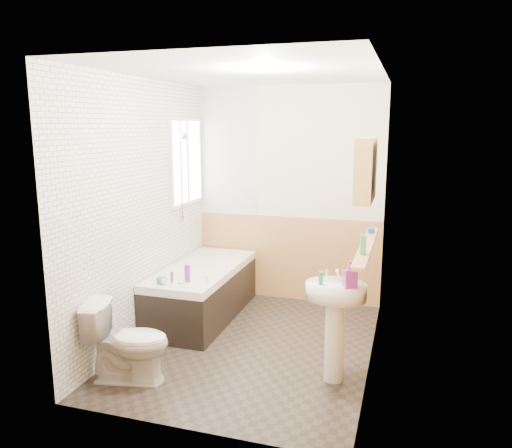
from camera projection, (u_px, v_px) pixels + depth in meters
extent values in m
plane|color=#2A221D|center=(251.00, 345.00, 4.74)|extent=(2.80, 2.80, 0.00)
plane|color=white|center=(251.00, 72.00, 4.25)|extent=(2.80, 2.80, 0.00)
cube|color=beige|center=(288.00, 195.00, 5.82)|extent=(2.20, 0.02, 2.50)
cube|color=beige|center=(184.00, 254.00, 3.17)|extent=(2.20, 0.02, 2.50)
cube|color=beige|center=(142.00, 210.00, 4.82)|extent=(0.02, 2.80, 2.50)
cube|color=beige|center=(377.00, 223.00, 4.17)|extent=(0.02, 2.80, 2.50)
cube|color=tan|center=(370.00, 308.00, 4.33)|extent=(0.01, 2.80, 1.00)
cube|color=tan|center=(188.00, 362.00, 3.34)|extent=(2.20, 0.01, 1.00)
cube|color=tan|center=(287.00, 258.00, 5.94)|extent=(2.20, 0.01, 1.00)
cube|color=white|center=(144.00, 210.00, 4.81)|extent=(0.01, 2.80, 2.50)
cube|color=white|center=(228.00, 151.00, 5.91)|extent=(0.75, 0.01, 1.50)
cube|color=white|center=(187.00, 162.00, 5.62)|extent=(0.03, 0.79, 0.99)
cube|color=white|center=(188.00, 162.00, 5.61)|extent=(0.01, 0.70, 0.90)
cube|color=white|center=(188.00, 162.00, 5.61)|extent=(0.01, 0.04, 0.90)
cube|color=black|center=(203.00, 295.00, 5.42)|extent=(0.70, 1.61, 0.49)
cube|color=white|center=(202.00, 270.00, 5.36)|extent=(0.70, 1.61, 0.08)
cube|color=white|center=(202.00, 271.00, 5.36)|extent=(0.56, 1.47, 0.04)
cylinder|color=silver|center=(172.00, 279.00, 4.68)|extent=(0.04, 0.04, 0.14)
sphere|color=silver|center=(164.00, 281.00, 4.71)|extent=(0.06, 0.06, 0.06)
sphere|color=silver|center=(181.00, 283.00, 4.66)|extent=(0.06, 0.06, 0.06)
cylinder|color=silver|center=(181.00, 171.00, 5.45)|extent=(0.02, 0.02, 1.12)
cylinder|color=silver|center=(182.00, 217.00, 5.55)|extent=(0.04, 0.04, 0.02)
cylinder|color=silver|center=(180.00, 123.00, 5.35)|extent=(0.04, 0.04, 0.02)
cylinder|color=silver|center=(184.00, 136.00, 5.37)|extent=(0.06, 0.07, 0.08)
imported|color=white|center=(128.00, 342.00, 4.04)|extent=(0.74, 0.51, 0.66)
cylinder|color=white|center=(334.00, 341.00, 4.04)|extent=(0.16, 0.16, 0.67)
ellipsoid|color=white|center=(336.00, 291.00, 3.96)|extent=(0.48, 0.39, 0.13)
cylinder|color=silver|center=(326.00, 274.00, 4.05)|extent=(0.03, 0.03, 0.08)
cylinder|color=silver|center=(350.00, 276.00, 4.00)|extent=(0.03, 0.03, 0.08)
cylinder|color=silver|center=(338.00, 273.00, 4.00)|extent=(0.02, 0.11, 0.09)
cube|color=tan|center=(366.00, 246.00, 4.11)|extent=(0.10, 1.43, 0.03)
cube|color=tan|center=(366.00, 170.00, 3.92)|extent=(0.13, 0.55, 0.50)
cube|color=silver|center=(355.00, 171.00, 3.81)|extent=(0.01, 0.21, 0.37)
cube|color=silver|center=(359.00, 168.00, 4.06)|extent=(0.01, 0.21, 0.37)
cylinder|color=#388447|center=(363.00, 245.00, 3.77)|extent=(0.05, 0.05, 0.15)
cone|color=purple|center=(364.00, 241.00, 3.80)|extent=(0.04, 0.04, 0.20)
cylinder|color=#19339E|center=(371.00, 231.00, 4.53)|extent=(0.07, 0.07, 0.04)
imported|color=purple|center=(350.00, 281.00, 3.84)|extent=(0.17, 0.23, 0.10)
cylinder|color=#388447|center=(321.00, 278.00, 3.91)|extent=(0.04, 0.04, 0.10)
cube|color=purple|center=(187.00, 274.00, 4.80)|extent=(0.05, 0.03, 0.17)
cylinder|color=#388447|center=(161.00, 281.00, 4.77)|extent=(0.10, 0.10, 0.06)
cylinder|color=silver|center=(207.00, 279.00, 4.79)|extent=(0.03, 0.03, 0.08)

